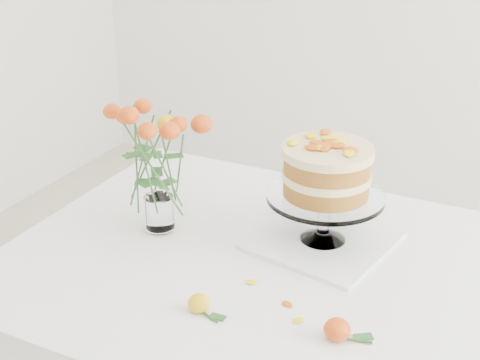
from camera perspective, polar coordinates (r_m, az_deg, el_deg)
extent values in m
cube|color=tan|center=(1.49, 6.81, -8.78)|extent=(1.40, 0.90, 0.04)
cylinder|color=tan|center=(2.21, -5.72, -8.17)|extent=(0.06, 0.06, 0.71)
cube|color=white|center=(1.48, 6.86, -8.03)|extent=(1.42, 0.92, 0.01)
cube|color=white|center=(1.92, 11.41, -3.80)|extent=(1.42, 0.01, 0.20)
cube|color=white|center=(1.85, -14.51, -5.23)|extent=(0.01, 0.92, 0.20)
cube|color=white|center=(1.59, 7.06, -5.15)|extent=(0.34, 0.34, 0.01)
cylinder|color=white|center=(1.56, 7.19, -2.99)|extent=(0.03, 0.03, 0.09)
cylinder|color=white|center=(1.54, 7.29, -1.35)|extent=(0.27, 0.27, 0.01)
cylinder|color=#A97B26|center=(1.53, 7.34, -0.50)|extent=(0.26, 0.26, 0.04)
cylinder|color=beige|center=(1.52, 7.39, 0.46)|extent=(0.27, 0.27, 0.02)
cylinder|color=#A97B26|center=(1.51, 7.45, 1.44)|extent=(0.26, 0.26, 0.04)
cylinder|color=beige|center=(1.49, 7.51, 2.47)|extent=(0.27, 0.27, 0.02)
cylinder|color=white|center=(1.65, -6.82, -4.13)|extent=(0.06, 0.06, 0.01)
cylinder|color=white|center=(1.63, -6.90, -2.74)|extent=(0.07, 0.07, 0.08)
ellipsoid|color=orange|center=(1.35, -3.55, -10.45)|extent=(0.04, 0.04, 0.04)
cylinder|color=#2D5D25|center=(1.34, -2.67, -11.61)|extent=(0.05, 0.02, 0.00)
ellipsoid|color=#C73B09|center=(1.29, 8.28, -12.51)|extent=(0.05, 0.05, 0.04)
cylinder|color=#2D5D25|center=(1.30, 9.83, -13.37)|extent=(0.06, 0.02, 0.01)
ellipsoid|color=yellow|center=(1.44, 0.94, -8.71)|extent=(0.03, 0.02, 0.00)
ellipsoid|color=yellow|center=(1.38, 4.05, -10.54)|extent=(0.03, 0.02, 0.00)
ellipsoid|color=yellow|center=(1.33, 5.00, -11.86)|extent=(0.03, 0.02, 0.00)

